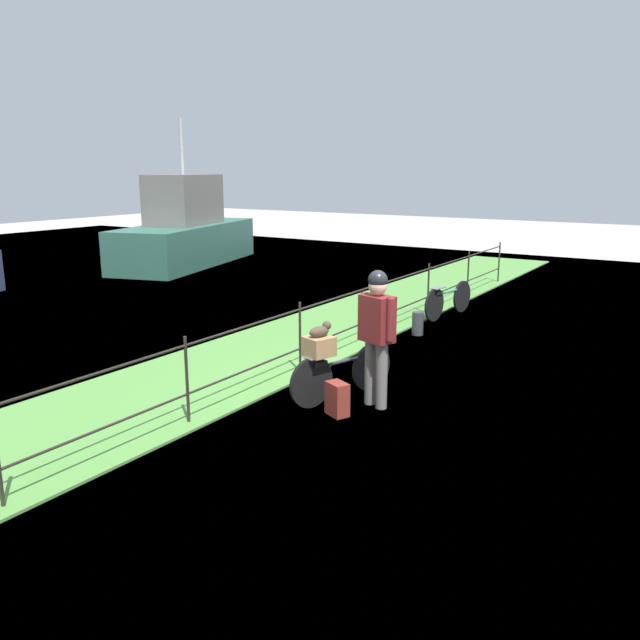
# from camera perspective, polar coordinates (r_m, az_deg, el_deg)

# --- Properties ---
(ground_plane) EXTENTS (60.00, 60.00, 0.00)m
(ground_plane) POSITION_cam_1_polar(r_m,az_deg,el_deg) (8.38, 9.12, -6.79)
(ground_plane) COLOR #B2ADA3
(grass_strip) EXTENTS (27.00, 2.40, 0.03)m
(grass_strip) POSITION_cam_1_polar(r_m,az_deg,el_deg) (9.82, -6.59, -3.61)
(grass_strip) COLOR #569342
(grass_strip) RESTS_ON ground
(iron_fence) EXTENTS (18.04, 0.04, 1.03)m
(iron_fence) POSITION_cam_1_polar(r_m,az_deg,el_deg) (9.08, -1.78, -1.05)
(iron_fence) COLOR #28231E
(iron_fence) RESTS_ON ground
(bicycle_main) EXTENTS (1.55, 0.56, 0.63)m
(bicycle_main) POSITION_cam_1_polar(r_m,az_deg,el_deg) (8.13, 1.89, -4.74)
(bicycle_main) COLOR black
(bicycle_main) RESTS_ON ground
(wooden_crate) EXTENTS (0.40, 0.38, 0.24)m
(wooden_crate) POSITION_cam_1_polar(r_m,az_deg,el_deg) (7.80, -0.08, -2.34)
(wooden_crate) COLOR #A87F51
(wooden_crate) RESTS_ON bicycle_main
(terrier_dog) EXTENTS (0.32, 0.22, 0.18)m
(terrier_dog) POSITION_cam_1_polar(r_m,az_deg,el_deg) (7.76, 0.06, -0.92)
(terrier_dog) COLOR #4C3D2D
(terrier_dog) RESTS_ON wooden_crate
(cyclist_person) EXTENTS (0.37, 0.52, 1.68)m
(cyclist_person) POSITION_cam_1_polar(r_m,az_deg,el_deg) (7.74, 5.04, -0.58)
(cyclist_person) COLOR slate
(cyclist_person) RESTS_ON ground
(backpack_on_paving) EXTENTS (0.28, 0.33, 0.40)m
(backpack_on_paving) POSITION_cam_1_polar(r_m,az_deg,el_deg) (7.65, 1.53, -6.98)
(backpack_on_paving) COLOR maroon
(backpack_on_paving) RESTS_ON ground
(mooring_bollard) EXTENTS (0.20, 0.20, 0.41)m
(mooring_bollard) POSITION_cam_1_polar(r_m,az_deg,el_deg) (11.42, 8.62, -0.30)
(mooring_bollard) COLOR #38383D
(mooring_bollard) RESTS_ON ground
(bicycle_parked) EXTENTS (1.72, 0.30, 0.64)m
(bicycle_parked) POSITION_cam_1_polar(r_m,az_deg,el_deg) (12.92, 11.24, 1.78)
(bicycle_parked) COLOR black
(bicycle_parked) RESTS_ON ground
(moored_boat_mid) EXTENTS (6.14, 3.53, 4.28)m
(moored_boat_mid) POSITION_cam_1_polar(r_m,az_deg,el_deg) (20.12, -11.79, 7.58)
(moored_boat_mid) COLOR #336656
(moored_boat_mid) RESTS_ON ground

